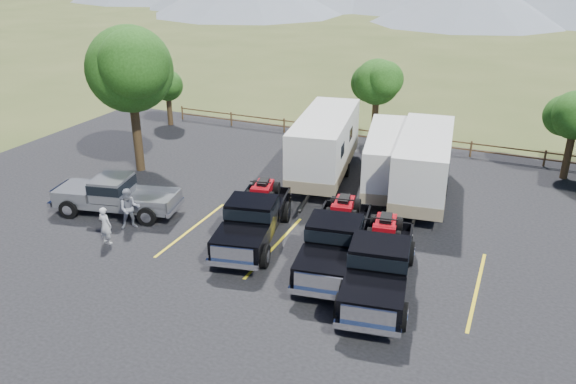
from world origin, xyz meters
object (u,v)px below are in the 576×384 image
at_px(rig_right, 379,262).
at_px(person_b, 130,209).
at_px(rig_left, 254,217).
at_px(trailer_center, 389,160).
at_px(pickup_silver, 116,195).
at_px(person_a, 105,225).
at_px(trailer_left, 325,145).
at_px(tree_big_nw, 129,69).
at_px(rig_center, 336,238).
at_px(trailer_right, 423,165).

relative_size(rig_right, person_b, 3.68).
relative_size(rig_left, person_b, 3.58).
relative_size(trailer_center, pickup_silver, 1.37).
bearing_deg(rig_left, person_a, -164.67).
height_order(trailer_center, person_b, trailer_center).
distance_m(rig_left, trailer_left, 7.86).
xyz_separation_m(tree_big_nw, trailer_left, (9.72, 3.08, -3.79)).
distance_m(tree_big_nw, rig_center, 14.89).
distance_m(trailer_left, pickup_silver, 10.85).
bearing_deg(trailer_left, person_b, -130.96).
height_order(trailer_center, pickup_silver, trailer_center).
bearing_deg(trailer_right, trailer_left, 165.93).
bearing_deg(rig_left, pickup_silver, 170.44).
distance_m(rig_center, person_a, 9.47).
bearing_deg(person_b, trailer_left, 17.40).
xyz_separation_m(rig_left, trailer_center, (3.77, 7.60, 0.52)).
height_order(rig_center, person_a, rig_center).
xyz_separation_m(rig_right, trailer_right, (-0.21, 8.71, 0.63)).
bearing_deg(person_a, rig_right, -170.76).
distance_m(rig_center, trailer_right, 7.82).
bearing_deg(trailer_center, tree_big_nw, -178.82).
distance_m(tree_big_nw, trailer_right, 15.70).
xyz_separation_m(rig_left, pickup_silver, (-6.89, -0.29, -0.09)).
bearing_deg(rig_left, rig_right, -27.38).
bearing_deg(rig_center, person_b, 176.42).
height_order(rig_right, trailer_left, trailer_left).
bearing_deg(rig_right, tree_big_nw, 148.49).
bearing_deg(person_b, pickup_silver, 106.58).
relative_size(trailer_center, trailer_right, 0.91).
relative_size(rig_right, pickup_silver, 1.10).
distance_m(rig_center, person_b, 9.17).
distance_m(trailer_center, pickup_silver, 13.28).
xyz_separation_m(rig_right, person_a, (-11.21, -1.21, -0.23)).
height_order(trailer_center, trailer_right, trailer_right).
bearing_deg(rig_center, tree_big_nw, 149.89).
relative_size(rig_center, trailer_right, 0.72).
relative_size(tree_big_nw, rig_center, 1.18).
xyz_separation_m(tree_big_nw, rig_left, (9.45, -4.74, -4.54)).
relative_size(rig_right, trailer_center, 0.80).
relative_size(trailer_left, trailer_right, 1.05).
xyz_separation_m(person_a, person_b, (0.04, 1.54, 0.10)).
height_order(trailer_left, trailer_center, trailer_left).
distance_m(trailer_right, pickup_silver, 14.52).
bearing_deg(rig_right, trailer_left, 111.45).
distance_m(tree_big_nw, person_b, 8.61).
relative_size(trailer_right, person_a, 5.70).
relative_size(rig_center, pickup_silver, 1.08).
bearing_deg(rig_right, rig_left, 155.67).
relative_size(tree_big_nw, trailer_center, 0.93).
relative_size(trailer_left, person_a, 5.98).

